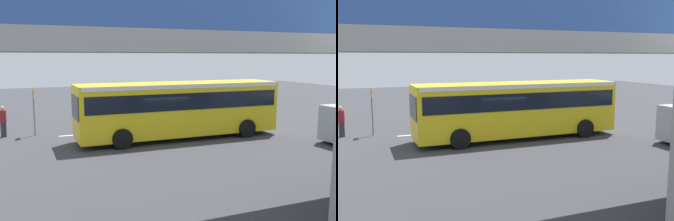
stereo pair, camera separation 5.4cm
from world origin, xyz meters
TOP-DOWN VIEW (x-y plane):
  - ground at (0.00, 0.00)m, footprint 80.00×80.00m
  - city_bus at (-1.29, -0.19)m, footprint 11.54×2.85m
  - pedestrian at (7.96, -4.28)m, footprint 0.38×0.38m
  - traffic_sign at (6.28, -4.02)m, footprint 0.08×0.60m
  - lane_dash_leftmost at (-4.00, -3.23)m, footprint 2.00×0.20m
  - lane_dash_left at (0.00, -3.23)m, footprint 2.00×0.20m
  - lane_dash_centre at (4.00, -3.23)m, footprint 2.00×0.20m
  - pedestrian_overpass at (0.00, 9.89)m, footprint 27.87×2.60m

SIDE VIEW (x-z plane):
  - ground at x=0.00m, z-range 0.00..0.00m
  - lane_dash_leftmost at x=-4.00m, z-range 0.00..0.01m
  - lane_dash_left at x=0.00m, z-range 0.00..0.01m
  - lane_dash_centre at x=4.00m, z-range 0.00..0.01m
  - pedestrian at x=7.96m, z-range -0.01..1.78m
  - city_bus at x=-1.29m, z-range 0.31..3.46m
  - traffic_sign at x=6.28m, z-range 0.49..3.29m
  - pedestrian_overpass at x=0.00m, z-range 1.47..7.77m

